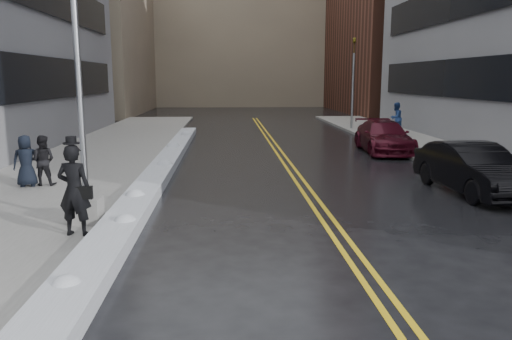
{
  "coord_description": "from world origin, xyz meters",
  "views": [
    {
      "loc": [
        0.0,
        -9.55,
        3.5
      ],
      "look_at": [
        0.7,
        2.35,
        1.3
      ],
      "focal_mm": 35.0,
      "sensor_mm": 36.0,
      "label": 1
    }
  ],
  "objects": [
    {
      "name": "car_black",
      "position": [
        7.5,
        5.03,
        0.78
      ],
      "size": [
        2.02,
        4.84,
        1.56
      ],
      "primitive_type": "imported",
      "rotation": [
        0.0,
        0.0,
        0.08
      ],
      "color": "black",
      "rests_on": "ground"
    },
    {
      "name": "ground",
      "position": [
        0.0,
        0.0,
        0.0
      ],
      "size": [
        160.0,
        160.0,
        0.0
      ],
      "primitive_type": "plane",
      "color": "black",
      "rests_on": "ground"
    },
    {
      "name": "lane_line_left",
      "position": [
        2.35,
        10.0,
        0.0
      ],
      "size": [
        0.12,
        50.0,
        0.01
      ],
      "primitive_type": "cube",
      "color": "gold",
      "rests_on": "ground"
    },
    {
      "name": "building_far",
      "position": [
        2.0,
        60.0,
        11.0
      ],
      "size": [
        36.0,
        16.0,
        22.0
      ],
      "primitive_type": "cube",
      "color": "gray",
      "rests_on": "ground"
    },
    {
      "name": "sidewalk_east",
      "position": [
        10.0,
        10.0,
        0.07
      ],
      "size": [
        4.0,
        50.0,
        0.15
      ],
      "primitive_type": "cube",
      "color": "gray",
      "rests_on": "ground"
    },
    {
      "name": "pedestrian_b",
      "position": [
        -5.82,
        6.33,
        0.95
      ],
      "size": [
        0.79,
        0.62,
        1.59
      ],
      "primitive_type": "imported",
      "rotation": [
        0.0,
        0.0,
        3.12
      ],
      "color": "black",
      "rests_on": "sidewalk_west"
    },
    {
      "name": "snow_ridge",
      "position": [
        -2.45,
        8.0,
        0.17
      ],
      "size": [
        0.9,
        30.0,
        0.34
      ],
      "primitive_type": "cube",
      "color": "silver",
      "rests_on": "ground"
    },
    {
      "name": "car_maroon",
      "position": [
        7.5,
        13.78,
        0.75
      ],
      "size": [
        2.38,
        5.26,
        1.49
      ],
      "primitive_type": "imported",
      "rotation": [
        0.0,
        0.0,
        -0.06
      ],
      "color": "#410A17",
      "rests_on": "ground"
    },
    {
      "name": "fire_hydrant",
      "position": [
        9.0,
        10.0,
        0.55
      ],
      "size": [
        0.26,
        0.26,
        0.73
      ],
      "color": "maroon",
      "rests_on": "sidewalk_east"
    },
    {
      "name": "pedestrian_c",
      "position": [
        -6.27,
        6.19,
        0.96
      ],
      "size": [
        0.9,
        0.7,
        1.62
      ],
      "primitive_type": "imported",
      "rotation": [
        0.0,
        0.0,
        3.39
      ],
      "color": "black",
      "rests_on": "sidewalk_west"
    },
    {
      "name": "traffic_signal",
      "position": [
        8.5,
        24.0,
        3.4
      ],
      "size": [
        0.16,
        0.2,
        6.0
      ],
      "color": "gray",
      "rests_on": "sidewalk_east"
    },
    {
      "name": "pedestrian_east",
      "position": [
        10.44,
        20.73,
        1.1
      ],
      "size": [
        1.16,
        1.11,
        1.89
      ],
      "primitive_type": "imported",
      "rotation": [
        0.0,
        0.0,
        3.74
      ],
      "color": "navy",
      "rests_on": "sidewalk_east"
    },
    {
      "name": "lamppost",
      "position": [
        -3.3,
        2.0,
        2.53
      ],
      "size": [
        0.65,
        0.65,
        7.62
      ],
      "color": "gray",
      "rests_on": "sidewalk_west"
    },
    {
      "name": "sidewalk_west",
      "position": [
        -5.75,
        10.0,
        0.07
      ],
      "size": [
        5.5,
        50.0,
        0.15
      ],
      "primitive_type": "cube",
      "color": "gray",
      "rests_on": "ground"
    },
    {
      "name": "pedestrian_fedora",
      "position": [
        -3.27,
        1.05,
        1.14
      ],
      "size": [
        0.79,
        0.59,
        1.99
      ],
      "primitive_type": "imported",
      "rotation": [
        0.0,
        0.0,
        2.98
      ],
      "color": "black",
      "rests_on": "sidewalk_west"
    },
    {
      "name": "lane_line_right",
      "position": [
        2.65,
        10.0,
        0.0
      ],
      "size": [
        0.12,
        50.0,
        0.01
      ],
      "primitive_type": "cube",
      "color": "gold",
      "rests_on": "ground"
    },
    {
      "name": "building_west_far",
      "position": [
        -15.5,
        44.0,
        9.0
      ],
      "size": [
        14.0,
        22.0,
        18.0
      ],
      "primitive_type": "cube",
      "color": "gray",
      "rests_on": "ground"
    }
  ]
}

